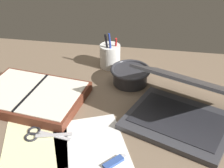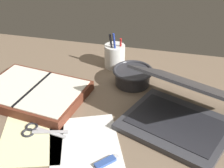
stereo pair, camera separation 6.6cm
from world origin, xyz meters
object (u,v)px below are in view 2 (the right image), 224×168
object	(u,v)px
scissors	(35,130)
laptop	(181,111)
bowl	(133,76)
pen_cup	(115,56)
planner	(34,93)

from	to	relation	value
scissors	laptop	bearing A→B (deg)	16.09
bowl	pen_cup	size ratio (longest dim) A/B	0.97
laptop	planner	size ratio (longest dim) A/B	1.06
pen_cup	scissors	distance (cm)	46.87
laptop	bowl	bearing A→B (deg)	155.84
pen_cup	planner	world-z (taller)	pen_cup
planner	scissors	xyz separation A→B (cm)	(8.16, -16.45, -1.47)
pen_cup	laptop	bearing A→B (deg)	-47.88
bowl	planner	distance (cm)	35.84
laptop	bowl	xyz separation A→B (cm)	(-18.27, 19.35, -1.61)
planner	pen_cup	bearing A→B (deg)	60.06
laptop	bowl	size ratio (longest dim) A/B	2.69
laptop	planner	world-z (taller)	laptop
bowl	pen_cup	world-z (taller)	pen_cup
pen_cup	planner	distance (cm)	35.89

